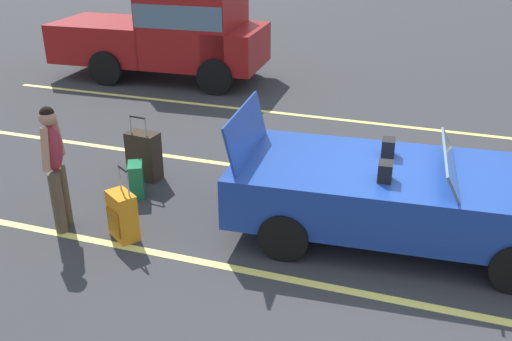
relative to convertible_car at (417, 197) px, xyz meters
name	(u,v)px	position (x,y,z in m)	size (l,w,h in m)	color
ground_plane	(395,236)	(-0.20, -0.01, -0.59)	(80.00, 80.00, 0.00)	#333335
lot_line_near	(382,298)	(-0.20, -1.33, -0.59)	(18.00, 0.12, 0.01)	#EAE066
lot_line_mid	(406,190)	(-0.20, 1.37, -0.59)	(18.00, 0.12, 0.01)	#EAE066
lot_line_far	(420,129)	(-0.20, 4.07, -0.59)	(18.00, 0.12, 0.01)	#EAE066
convertible_car	(417,197)	(0.00, 0.00, 0.00)	(4.26, 2.07, 1.53)	navy
suitcase_large_black	(144,156)	(-4.02, 0.50, -0.22)	(0.51, 0.34, 1.02)	#2D2319
suitcase_medium_bright	(122,216)	(-3.43, -1.14, -0.28)	(0.47, 0.42, 0.94)	orange
suitcase_small_carryon	(136,180)	(-3.85, -0.06, -0.34)	(0.34, 0.39, 0.50)	#19723F
traveler_person	(55,162)	(-4.29, -1.17, 0.34)	(0.30, 0.60, 1.65)	#4C3F2D
parked_pickup_truck_near	(175,33)	(-6.01, 5.71, 0.51)	(5.09, 2.26, 2.10)	maroon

